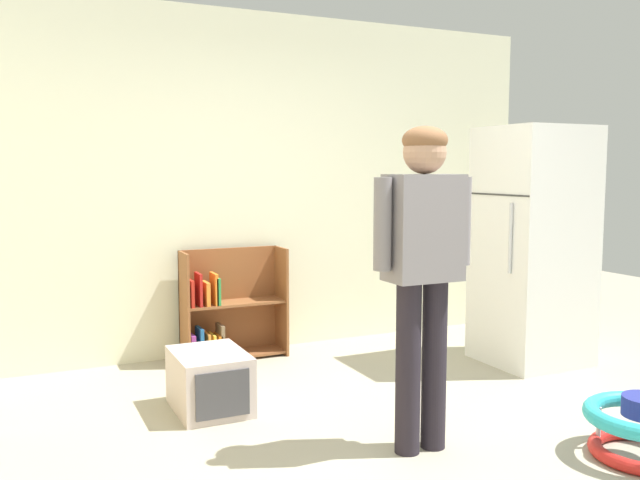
{
  "coord_description": "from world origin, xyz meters",
  "views": [
    {
      "loc": [
        -1.77,
        -2.82,
        1.47
      ],
      "look_at": [
        -0.16,
        0.61,
        1.07
      ],
      "focal_mm": 37.91,
      "sensor_mm": 36.0,
      "label": 1
    }
  ],
  "objects_px": {
    "standing_person": "(423,256)",
    "pet_carrier": "(210,381)",
    "refrigerator": "(533,246)",
    "bookshelf": "(226,311)"
  },
  "relations": [
    {
      "from": "refrigerator",
      "to": "pet_carrier",
      "type": "relative_size",
      "value": 3.22
    },
    {
      "from": "refrigerator",
      "to": "standing_person",
      "type": "distance_m",
      "value": 1.97
    },
    {
      "from": "standing_person",
      "to": "pet_carrier",
      "type": "xyz_separation_m",
      "value": [
        -0.84,
        1.04,
        -0.85
      ]
    },
    {
      "from": "bookshelf",
      "to": "standing_person",
      "type": "relative_size",
      "value": 0.51
    },
    {
      "from": "bookshelf",
      "to": "standing_person",
      "type": "distance_m",
      "value": 2.24
    },
    {
      "from": "bookshelf",
      "to": "pet_carrier",
      "type": "height_order",
      "value": "bookshelf"
    },
    {
      "from": "standing_person",
      "to": "pet_carrier",
      "type": "bearing_deg",
      "value": 128.87
    },
    {
      "from": "refrigerator",
      "to": "standing_person",
      "type": "height_order",
      "value": "refrigerator"
    },
    {
      "from": "pet_carrier",
      "to": "standing_person",
      "type": "bearing_deg",
      "value": -51.13
    },
    {
      "from": "standing_person",
      "to": "pet_carrier",
      "type": "height_order",
      "value": "standing_person"
    }
  ]
}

